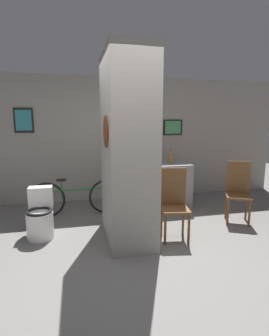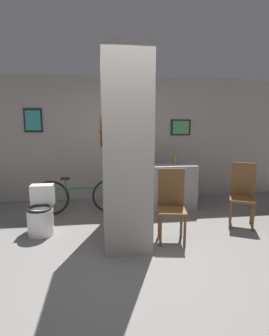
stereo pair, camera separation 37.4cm
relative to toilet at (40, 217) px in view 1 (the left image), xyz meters
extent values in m
plane|color=slate|center=(1.18, -0.90, -0.30)|extent=(14.00, 14.00, 0.00)
cube|color=gray|center=(1.18, 1.73, 1.00)|extent=(8.00, 0.06, 2.60)
cube|color=black|center=(-0.42, 1.69, 1.40)|extent=(0.36, 0.02, 0.48)
cube|color=teal|center=(-0.42, 1.67, 1.40)|extent=(0.30, 0.01, 0.39)
cube|color=black|center=(2.68, 1.69, 1.25)|extent=(0.44, 0.02, 0.34)
cube|color=#4C9959|center=(2.68, 1.67, 1.25)|extent=(0.36, 0.01, 0.28)
cube|color=gray|center=(1.24, -0.28, 1.00)|extent=(0.61, 1.23, 2.60)
cylinder|color=#593319|center=(0.93, -0.53, 1.25)|extent=(0.03, 0.40, 0.40)
cylinder|color=red|center=(0.91, -0.53, 1.25)|extent=(0.01, 0.07, 0.07)
cube|color=gray|center=(2.03, 0.84, 0.13)|extent=(1.36, 0.44, 0.87)
cylinder|color=white|center=(0.00, -0.06, -0.11)|extent=(0.38, 0.38, 0.39)
torus|color=black|center=(0.00, -0.06, 0.10)|extent=(0.37, 0.37, 0.04)
cube|color=white|center=(0.00, 0.19, 0.25)|extent=(0.34, 0.20, 0.32)
cylinder|color=brown|center=(1.69, -0.68, -0.08)|extent=(0.04, 0.04, 0.43)
cylinder|color=brown|center=(2.02, -0.73, -0.08)|extent=(0.04, 0.04, 0.43)
cylinder|color=brown|center=(1.75, -0.35, -0.08)|extent=(0.04, 0.04, 0.43)
cylinder|color=brown|center=(2.07, -0.41, -0.08)|extent=(0.04, 0.04, 0.43)
cube|color=brown|center=(1.88, -0.54, 0.15)|extent=(0.44, 0.44, 0.04)
cube|color=brown|center=(1.91, -0.37, 0.44)|extent=(0.38, 0.09, 0.55)
cylinder|color=brown|center=(2.93, -0.23, -0.08)|extent=(0.04, 0.04, 0.43)
cylinder|color=brown|center=(3.22, -0.38, -0.08)|extent=(0.04, 0.04, 0.43)
cylinder|color=brown|center=(3.08, 0.06, -0.08)|extent=(0.04, 0.04, 0.43)
cylinder|color=brown|center=(3.37, -0.08, -0.08)|extent=(0.04, 0.04, 0.43)
cube|color=brown|center=(3.15, -0.16, 0.15)|extent=(0.51, 0.51, 0.04)
cube|color=brown|center=(3.23, 0.00, 0.44)|extent=(0.35, 0.20, 0.55)
torus|color=black|center=(0.02, 0.78, 0.02)|extent=(0.64, 0.04, 0.64)
torus|color=black|center=(1.06, 0.78, 0.02)|extent=(0.64, 0.04, 0.64)
cylinder|color=#266633|center=(0.54, 0.78, 0.18)|extent=(0.96, 0.04, 0.04)
cylinder|color=#266633|center=(0.28, 0.78, 0.18)|extent=(0.03, 0.03, 0.33)
cylinder|color=#266633|center=(1.01, 0.78, 0.18)|extent=(0.03, 0.03, 0.30)
cube|color=black|center=(0.28, 0.78, 0.37)|extent=(0.16, 0.06, 0.04)
cylinder|color=#262626|center=(1.01, 0.78, 0.33)|extent=(0.03, 0.42, 0.03)
cylinder|color=olive|center=(2.34, 0.90, 0.66)|extent=(0.06, 0.06, 0.19)
cylinder|color=olive|center=(2.34, 0.90, 0.80)|extent=(0.03, 0.03, 0.08)
sphere|color=#333333|center=(2.34, 0.90, 0.85)|extent=(0.03, 0.03, 0.03)
camera|label=1|loc=(0.54, -3.86, 1.37)|focal=28.00mm
camera|label=2|loc=(0.91, -3.93, 1.37)|focal=28.00mm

